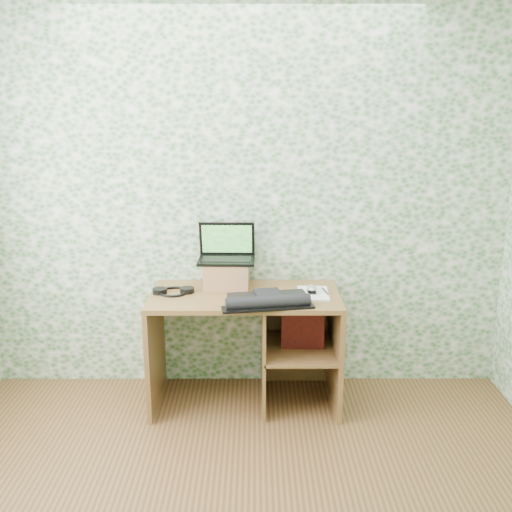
{
  "coord_description": "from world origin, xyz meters",
  "views": [
    {
      "loc": [
        0.06,
        -1.98,
        1.92
      ],
      "look_at": [
        0.07,
        1.39,
        1.01
      ],
      "focal_mm": 40.0,
      "sensor_mm": 36.0,
      "label": 1
    }
  ],
  "objects_px": {
    "desk": "(257,332)",
    "riser": "(227,274)",
    "keyboard": "(268,300)",
    "laptop": "(227,251)",
    "notepad": "(313,294)"
  },
  "relations": [
    {
      "from": "riser",
      "to": "notepad",
      "type": "xyz_separation_m",
      "value": [
        0.55,
        -0.16,
        -0.08
      ]
    },
    {
      "from": "riser",
      "to": "keyboard",
      "type": "distance_m",
      "value": 0.43
    },
    {
      "from": "keyboard",
      "to": "notepad",
      "type": "distance_m",
      "value": 0.34
    },
    {
      "from": "desk",
      "to": "keyboard",
      "type": "height_order",
      "value": "keyboard"
    },
    {
      "from": "keyboard",
      "to": "desk",
      "type": "bearing_deg",
      "value": 96.72
    },
    {
      "from": "notepad",
      "to": "riser",
      "type": "bearing_deg",
      "value": 166.53
    },
    {
      "from": "laptop",
      "to": "keyboard",
      "type": "distance_m",
      "value": 0.5
    },
    {
      "from": "notepad",
      "to": "laptop",
      "type": "bearing_deg",
      "value": 162.84
    },
    {
      "from": "desk",
      "to": "riser",
      "type": "relative_size",
      "value": 4.17
    },
    {
      "from": "desk",
      "to": "notepad",
      "type": "distance_m",
      "value": 0.45
    },
    {
      "from": "desk",
      "to": "keyboard",
      "type": "xyz_separation_m",
      "value": [
        0.06,
        -0.22,
        0.3
      ]
    },
    {
      "from": "desk",
      "to": "riser",
      "type": "xyz_separation_m",
      "value": [
        -0.2,
        0.12,
        0.36
      ]
    },
    {
      "from": "desk",
      "to": "laptop",
      "type": "xyz_separation_m",
      "value": [
        -0.2,
        0.15,
        0.5
      ]
    },
    {
      "from": "desk",
      "to": "notepad",
      "type": "relative_size",
      "value": 4.42
    },
    {
      "from": "laptop",
      "to": "desk",
      "type": "bearing_deg",
      "value": -36.54
    }
  ]
}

